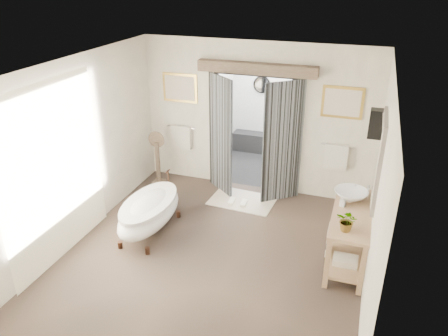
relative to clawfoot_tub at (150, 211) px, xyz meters
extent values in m
plane|color=brown|center=(1.21, -0.32, -0.39)|extent=(5.00, 5.00, 0.00)
cube|color=silver|center=(1.21, -2.82, 1.06)|extent=(4.50, 0.02, 2.90)
cube|color=silver|center=(-1.04, -0.32, 1.06)|extent=(0.02, 5.00, 2.90)
cube|color=silver|center=(3.46, -0.32, 1.06)|extent=(0.02, 5.00, 2.90)
cube|color=silver|center=(-0.31, 2.18, 1.06)|extent=(1.45, 0.02, 2.90)
cube|color=silver|center=(2.74, 2.18, 1.06)|extent=(1.45, 0.02, 2.90)
cube|color=silver|center=(1.21, 2.18, 2.21)|extent=(1.60, 0.02, 0.60)
cube|color=silver|center=(1.21, -0.32, 2.51)|extent=(4.50, 5.00, 0.02)
cube|color=white|center=(-0.99, -0.92, 0.96)|extent=(0.02, 2.20, 2.70)
cube|color=gray|center=(3.44, 0.27, 1.31)|extent=(0.05, 0.95, 1.25)
cube|color=silver|center=(3.41, 0.27, 1.31)|extent=(0.01, 0.80, 1.10)
cube|color=black|center=(3.34, 1.23, 1.51)|extent=(0.20, 0.20, 0.45)
sphere|color=#FFCC8C|center=(3.34, 1.23, 1.51)|extent=(0.10, 0.10, 0.10)
cube|color=black|center=(1.21, 3.18, -0.39)|extent=(2.20, 2.00, 0.01)
cube|color=silver|center=(1.21, 3.18, 2.11)|extent=(2.20, 2.00, 0.02)
cube|color=white|center=(1.21, 4.18, 0.86)|extent=(2.20, 0.02, 2.50)
cube|color=white|center=(0.11, 3.18, 0.86)|extent=(0.02, 2.00, 2.50)
cube|color=white|center=(2.31, 3.18, 0.86)|extent=(0.02, 2.00, 2.50)
cube|color=black|center=(1.21, 4.00, -0.17)|extent=(2.00, 0.35, 0.45)
cylinder|color=silver|center=(0.81, 4.15, 1.21)|extent=(0.40, 0.03, 0.40)
cylinder|color=silver|center=(1.61, 4.15, 1.21)|extent=(0.40, 0.03, 0.40)
cube|color=black|center=(0.41, 2.18, 0.76)|extent=(0.07, 0.10, 2.30)
cube|color=black|center=(2.01, 2.18, 0.76)|extent=(0.07, 0.10, 2.30)
cube|color=black|center=(1.21, 2.18, 1.91)|extent=(1.67, 0.10, 0.07)
cube|color=black|center=(0.61, 1.83, 0.76)|extent=(0.63, 0.55, 2.30)
cube|color=black|center=(1.81, 1.83, 0.76)|extent=(0.63, 0.55, 2.30)
cube|color=brown|center=(1.21, 2.08, 2.03)|extent=(2.20, 0.20, 0.20)
cube|color=gold|center=(-0.34, 2.16, 1.53)|extent=(0.72, 0.03, 0.57)
cube|color=beige|center=(-0.34, 2.14, 1.53)|extent=(0.62, 0.01, 0.47)
cube|color=gold|center=(2.76, 2.16, 1.53)|extent=(0.72, 0.03, 0.57)
cube|color=beige|center=(2.76, 2.14, 1.53)|extent=(0.62, 0.01, 0.47)
cylinder|color=silver|center=(-0.34, 2.12, 0.73)|extent=(0.60, 0.02, 0.02)
cube|color=beige|center=(-0.34, 2.10, 0.51)|extent=(0.42, 0.08, 0.48)
cylinder|color=silver|center=(2.76, 2.12, 0.73)|extent=(0.60, 0.02, 0.02)
cube|color=beige|center=(2.76, 2.10, 0.51)|extent=(0.42, 0.08, 0.48)
cylinder|color=#3C2418|center=(-0.24, -0.58, -0.34)|extent=(0.08, 0.08, 0.12)
cylinder|color=#3C2418|center=(0.24, -0.58, -0.34)|extent=(0.08, 0.08, 0.12)
cylinder|color=#3C2418|center=(-0.24, 0.58, -0.34)|extent=(0.08, 0.08, 0.12)
cylinder|color=#3C2418|center=(0.24, 0.58, -0.34)|extent=(0.08, 0.08, 0.12)
ellipsoid|color=white|center=(0.00, 0.00, -0.02)|extent=(0.74, 1.65, 0.52)
cylinder|color=#3C2418|center=(0.00, 0.76, 0.31)|extent=(0.03, 0.03, 0.21)
cube|color=tan|center=(2.96, -0.47, 0.03)|extent=(0.07, 0.07, 0.85)
cube|color=tan|center=(3.42, -0.47, 0.03)|extent=(0.07, 0.07, 0.85)
cube|color=tan|center=(2.96, 1.01, 0.03)|extent=(0.07, 0.07, 0.85)
cube|color=tan|center=(3.42, 1.01, 0.03)|extent=(0.07, 0.07, 0.85)
cube|color=tan|center=(3.19, 0.27, 0.43)|extent=(0.55, 1.60, 0.05)
cube|color=tan|center=(3.19, 0.27, -0.23)|extent=(0.45, 1.50, 0.03)
cylinder|color=silver|center=(2.92, 0.27, 0.21)|extent=(0.02, 1.40, 0.02)
cube|color=beige|center=(2.92, 0.12, 0.01)|extent=(0.06, 0.34, 0.42)
cube|color=beige|center=(3.19, -0.08, -0.17)|extent=(0.35, 0.25, 0.10)
cube|color=beige|center=(3.19, 0.62, -0.17)|extent=(0.35, 0.25, 0.10)
cube|color=brown|center=(-0.66, 1.64, -0.35)|extent=(0.22, 0.22, 0.08)
cylinder|color=brown|center=(-0.66, 1.64, 0.11)|extent=(0.09, 0.09, 0.85)
cylinder|color=silver|center=(-0.66, 1.66, 0.59)|extent=(0.30, 0.02, 0.30)
cylinder|color=brown|center=(-0.66, 1.64, 0.59)|extent=(0.34, 0.02, 0.34)
cube|color=beige|center=(1.16, 1.52, -0.39)|extent=(1.25, 0.88, 0.01)
cube|color=white|center=(0.99, 1.37, -0.35)|extent=(0.12, 0.27, 0.05)
cube|color=white|center=(1.23, 1.37, -0.35)|extent=(0.12, 0.27, 0.05)
imported|color=white|center=(3.13, 0.60, 0.54)|extent=(0.59, 0.59, 0.18)
imported|color=gray|center=(3.14, -0.27, 0.61)|extent=(0.34, 0.32, 0.31)
imported|color=gray|center=(3.03, 0.39, 0.55)|extent=(0.10, 0.10, 0.18)
imported|color=gray|center=(3.18, 0.83, 0.55)|extent=(0.16, 0.16, 0.18)
camera|label=1|loc=(3.19, -5.51, 3.71)|focal=35.00mm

